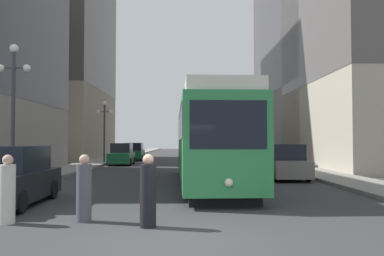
{
  "coord_description": "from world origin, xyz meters",
  "views": [
    {
      "loc": [
        0.08,
        -8.17,
        1.96
      ],
      "look_at": [
        0.34,
        7.58,
        2.49
      ],
      "focal_mm": 37.47,
      "sensor_mm": 36.0,
      "label": 1
    }
  ],
  "objects": [
    {
      "name": "lamp_post_left_far",
      "position": [
        -7.18,
        27.68,
        3.72
      ],
      "size": [
        1.41,
        0.36,
        5.43
      ],
      "color": "#333338",
      "rests_on": "sidewalk_left"
    },
    {
      "name": "parked_car_right_far",
      "position": [
        5.28,
        12.89,
        0.84
      ],
      "size": [
        1.99,
        5.01,
        1.82
      ],
      "rotation": [
        0.0,
        0.0,
        3.11
      ],
      "color": "black",
      "rests_on": "ground"
    },
    {
      "name": "parked_car_left_mid",
      "position": [
        -5.28,
        25.54,
        0.84
      ],
      "size": [
        1.96,
        4.36,
        1.82
      ],
      "rotation": [
        0.0,
        0.0,
        0.02
      ],
      "color": "black",
      "rests_on": "ground"
    },
    {
      "name": "pedestrian_crossing_far",
      "position": [
        -4.18,
        1.5,
        0.76
      ],
      "size": [
        0.37,
        0.37,
        1.64
      ],
      "rotation": [
        0.0,
        0.0,
        4.71
      ],
      "color": "beige",
      "rests_on": "ground"
    },
    {
      "name": "ground_plane",
      "position": [
        0.0,
        0.0,
        0.0
      ],
      "size": [
        200.0,
        200.0,
        0.0
      ],
      "primitive_type": "plane",
      "color": "#303033"
    },
    {
      "name": "lamp_post_left_near",
      "position": [
        -7.18,
        8.75,
        4.01
      ],
      "size": [
        1.41,
        0.36,
        5.93
      ],
      "color": "#333338",
      "rests_on": "sidewalk_left"
    },
    {
      "name": "pedestrian_on_sidewalk",
      "position": [
        -0.78,
        1.05,
        0.78
      ],
      "size": [
        0.37,
        0.37,
        1.67
      ],
      "rotation": [
        0.0,
        0.0,
        1.37
      ],
      "color": "black",
      "rests_on": "ground"
    },
    {
      "name": "transit_bus",
      "position": [
        4.82,
        26.25,
        1.95
      ],
      "size": [
        2.89,
        11.94,
        3.45
      ],
      "rotation": [
        0.0,
        0.0,
        0.03
      ],
      "color": "black",
      "rests_on": "ground"
    },
    {
      "name": "parked_car_left_far",
      "position": [
        -5.28,
        33.96,
        0.84
      ],
      "size": [
        1.97,
        4.78,
        1.82
      ],
      "rotation": [
        0.0,
        0.0,
        0.02
      ],
      "color": "black",
      "rests_on": "ground"
    },
    {
      "name": "parked_car_left_near",
      "position": [
        -5.28,
        4.25,
        0.84
      ],
      "size": [
        1.98,
        4.63,
        1.82
      ],
      "rotation": [
        0.0,
        0.0,
        0.03
      ],
      "color": "black",
      "rests_on": "ground"
    },
    {
      "name": "sidewalk_right",
      "position": [
        7.93,
        40.0,
        0.07
      ],
      "size": [
        2.7,
        120.0,
        0.15
      ],
      "primitive_type": "cube",
      "color": "gray",
      "rests_on": "ground"
    },
    {
      "name": "pedestrian_crossing_near",
      "position": [
        -2.41,
        1.74,
        0.76
      ],
      "size": [
        0.37,
        0.37,
        1.64
      ],
      "rotation": [
        0.0,
        0.0,
        1.83
      ],
      "color": "#4C4C56",
      "rests_on": "ground"
    },
    {
      "name": "sidewalk_left",
      "position": [
        -7.93,
        40.0,
        0.07
      ],
      "size": [
        2.7,
        120.0,
        0.15
      ],
      "primitive_type": "cube",
      "color": "gray",
      "rests_on": "ground"
    },
    {
      "name": "streetcar",
      "position": [
        1.12,
        10.25,
        2.1
      ],
      "size": [
        2.98,
        14.34,
        3.89
      ],
      "rotation": [
        0.0,
        0.0,
        0.03
      ],
      "color": "black",
      "rests_on": "ground"
    },
    {
      "name": "building_right_corner",
      "position": [
        14.76,
        34.53,
        15.12
      ],
      "size": [
        11.55,
        21.84,
        29.34
      ],
      "color": "gray",
      "rests_on": "ground"
    },
    {
      "name": "building_left_corner",
      "position": [
        -15.18,
        36.85,
        15.88
      ],
      "size": [
        12.4,
        17.2,
        30.8
      ],
      "color": "gray",
      "rests_on": "ground"
    }
  ]
}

